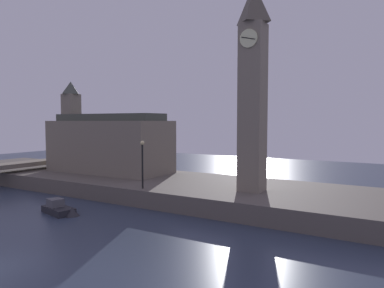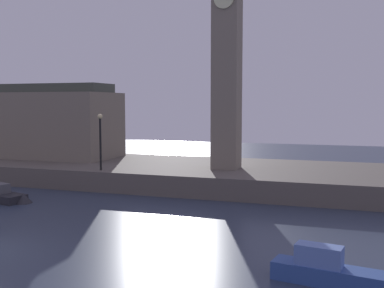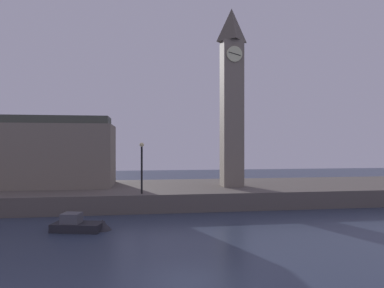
# 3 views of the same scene
# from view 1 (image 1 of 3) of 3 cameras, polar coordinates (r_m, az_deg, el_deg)

# --- Properties ---
(far_embankment) EXTENTS (70.00, 12.00, 1.50)m
(far_embankment) POSITION_cam_1_polar(r_m,az_deg,el_deg) (34.99, -0.08, -7.25)
(far_embankment) COLOR #5B544C
(far_embankment) RESTS_ON ground
(clock_tower) EXTENTS (2.13, 2.18, 17.11)m
(clock_tower) POSITION_cam_1_polar(r_m,az_deg,el_deg) (30.51, 9.62, 9.18)
(clock_tower) COLOR slate
(clock_tower) RESTS_ON far_embankment
(parliament_hall) EXTENTS (14.52, 6.33, 10.76)m
(parliament_hall) POSITION_cam_1_polar(r_m,az_deg,el_deg) (43.04, -13.31, 0.15)
(parliament_hall) COLOR slate
(parliament_hall) RESTS_ON far_embankment
(streetlamp) EXTENTS (0.36, 0.36, 4.18)m
(streetlamp) POSITION_cam_1_polar(r_m,az_deg,el_deg) (31.47, -7.88, -2.37)
(streetlamp) COLOR black
(streetlamp) RESTS_ON far_embankment
(boat_barge_dark) EXTENTS (4.03, 2.15, 1.25)m
(boat_barge_dark) POSITION_cam_1_polar(r_m,az_deg,el_deg) (30.68, -19.94, -9.76)
(boat_barge_dark) COLOR #232328
(boat_barge_dark) RESTS_ON ground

